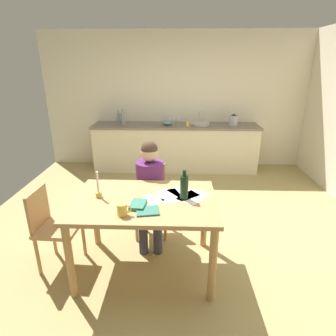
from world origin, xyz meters
The scene contains 25 objects.
ground_plane centered at (0.00, 0.00, -0.02)m, with size 5.20×5.20×0.04m, color tan.
wall_back centered at (0.00, 2.60, 1.30)m, with size 5.20×0.12×2.60m, color silver.
kitchen_counter centered at (0.00, 2.24, 0.45)m, with size 3.19×0.64×0.90m.
dining_table centered at (-0.27, -0.71, 0.68)m, with size 1.37×0.92×0.79m.
chair_at_table centered at (-0.28, -0.01, 0.47)m, with size 0.43×0.43×0.85m.
person_seated centered at (-0.27, -0.16, 0.68)m, with size 0.35×0.61×1.19m.
chair_side_empty centered at (-1.21, -0.69, 0.47)m, with size 0.42×0.42×0.85m.
coffee_mug centered at (-0.42, -1.01, 0.85)m, with size 0.13×0.08×0.11m.
candlestick centered at (-0.71, -0.68, 0.87)m, with size 0.06×0.06×0.26m.
book_magazine centered at (-0.21, -0.95, 0.80)m, with size 0.20×0.17×0.02m, color #316E5C.
book_cookery centered at (-0.31, -0.85, 0.81)m, with size 0.13×0.20×0.03m, color #347560.
paper_letter centered at (-0.24, -0.78, 0.79)m, with size 0.21×0.30×0.00m, color white.
paper_bill centered at (-0.02, -0.63, 0.79)m, with size 0.21×0.30×0.00m, color white.
paper_envelope centered at (0.20, -0.64, 0.79)m, with size 0.21×0.30×0.00m, color white.
paper_receipt centered at (0.11, -0.56, 0.79)m, with size 0.21×0.30×0.00m, color white.
wine_bottle_on_table centered at (0.11, -0.69, 0.91)m, with size 0.08×0.08×0.29m.
sink_unit centered at (0.47, 2.24, 0.92)m, with size 0.36×0.36×0.24m.
bottle_oil centered at (-1.10, 2.28, 1.01)m, with size 0.07×0.07×0.26m.
bottle_vinegar centered at (-1.00, 2.20, 1.02)m, with size 0.07×0.07×0.29m.
mixing_bowl centered at (-0.16, 2.20, 0.94)m, with size 0.20×0.20×0.09m, color #668C99.
stovetop_kettle centered at (1.10, 2.24, 1.00)m, with size 0.18×0.18×0.22m.
wine_glass_near_sink centered at (0.06, 2.39, 1.01)m, with size 0.07×0.07×0.15m.
wine_glass_by_kettle centered at (-0.04, 2.39, 1.01)m, with size 0.07×0.07×0.15m.
wine_glass_back_left centered at (-0.12, 2.39, 1.01)m, with size 0.07×0.07×0.15m.
teacup_on_counter centered at (0.23, 2.09, 0.94)m, with size 0.11×0.07×0.09m.
Camera 1 is at (0.04, -3.08, 2.00)m, focal length 29.81 mm.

